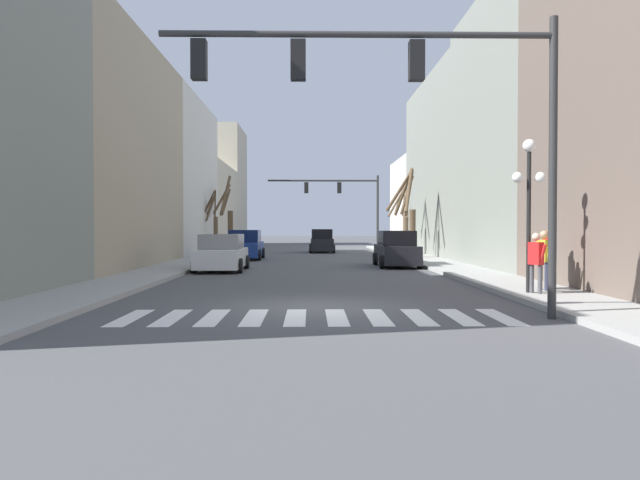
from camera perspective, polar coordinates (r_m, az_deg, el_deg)
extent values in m
plane|color=#4C4C4F|center=(15.45, -0.42, -6.16)|extent=(240.00, 240.00, 0.00)
cube|color=#9E9E99|center=(16.70, -23.51, -5.44)|extent=(2.41, 90.00, 0.15)
cube|color=#9E9E99|center=(16.81, 22.51, -5.40)|extent=(2.41, 90.00, 0.15)
cube|color=tan|center=(31.74, -20.59, 7.36)|extent=(6.00, 15.42, 10.86)
cube|color=beige|center=(45.74, -14.37, 5.47)|extent=(6.00, 13.88, 10.84)
cube|color=#BCB299|center=(59.29, -11.22, 2.99)|extent=(6.00, 14.00, 7.72)
cube|color=#BCB299|center=(71.23, -9.50, 4.79)|extent=(6.00, 9.98, 12.95)
cube|color=gray|center=(31.49, 19.52, 9.15)|extent=(6.00, 11.44, 12.75)
cube|color=gray|center=(44.42, 13.32, 6.42)|extent=(6.00, 15.85, 12.10)
cube|color=beige|center=(57.00, 10.08, 3.23)|extent=(6.00, 10.23, 8.05)
cube|color=white|center=(14.28, -16.95, -6.80)|extent=(0.45, 2.60, 0.01)
cube|color=white|center=(14.06, -13.40, -6.91)|extent=(0.45, 2.60, 0.01)
cube|color=white|center=(13.90, -9.74, -6.99)|extent=(0.45, 2.60, 0.01)
cube|color=white|center=(13.79, -6.02, -7.04)|extent=(0.45, 2.60, 0.01)
cube|color=white|center=(13.74, -2.25, -7.07)|extent=(0.45, 2.60, 0.01)
cube|color=white|center=(13.75, 1.53, -7.06)|extent=(0.45, 2.60, 0.01)
cube|color=white|center=(13.82, 5.29, -7.03)|extent=(0.45, 2.60, 0.01)
cube|color=white|center=(13.94, 9.00, -6.96)|extent=(0.45, 2.60, 0.01)
cube|color=white|center=(14.12, 12.63, -6.87)|extent=(0.45, 2.60, 0.01)
cube|color=white|center=(14.36, 16.14, -6.75)|extent=(0.45, 2.60, 0.01)
cylinder|color=#2D2D2D|center=(14.31, 20.51, 6.14)|extent=(0.18, 0.18, 6.46)
cylinder|color=#2D2D2D|center=(13.92, 3.45, 18.25)|extent=(8.38, 0.14, 0.14)
cube|color=black|center=(13.92, 8.82, 15.89)|extent=(0.32, 0.28, 0.84)
cube|color=black|center=(13.74, -2.01, 16.10)|extent=(0.32, 0.28, 0.84)
cube|color=black|center=(13.93, -11.00, 15.86)|extent=(0.32, 0.28, 0.84)
cylinder|color=#2D2D2D|center=(48.09, 5.29, 2.37)|extent=(0.18, 0.18, 5.94)
cylinder|color=#2D2D2D|center=(47.94, 0.26, 5.45)|extent=(8.43, 0.14, 0.14)
cube|color=black|center=(47.94, 1.78, 4.79)|extent=(0.32, 0.28, 0.84)
cube|color=black|center=(47.89, -1.26, 4.80)|extent=(0.32, 0.28, 0.84)
cylinder|color=black|center=(18.30, 18.54, 1.53)|extent=(0.12, 0.12, 3.91)
sphere|color=white|center=(18.44, 18.58, 8.18)|extent=(0.36, 0.36, 0.36)
sphere|color=white|center=(18.25, 17.61, 5.47)|extent=(0.31, 0.31, 0.31)
sphere|color=white|center=(18.46, 19.51, 5.41)|extent=(0.31, 0.31, 0.31)
cube|color=black|center=(48.73, 0.17, -0.40)|extent=(1.72, 4.68, 0.90)
cube|color=black|center=(48.71, 0.17, 0.57)|extent=(1.59, 2.43, 0.74)
cylinder|color=black|center=(50.18, -0.87, -0.70)|extent=(0.22, 0.64, 0.64)
cylinder|color=black|center=(50.21, 1.14, -0.70)|extent=(0.22, 0.64, 0.64)
cylinder|color=black|center=(47.28, -0.86, -0.82)|extent=(0.22, 0.64, 0.64)
cylinder|color=black|center=(47.31, 1.26, -0.82)|extent=(0.22, 0.64, 0.64)
cube|color=black|center=(31.32, 7.00, -1.30)|extent=(1.77, 4.88, 0.89)
cube|color=black|center=(31.30, 7.01, 0.19)|extent=(1.63, 2.54, 0.73)
cylinder|color=black|center=(32.73, 5.07, -1.72)|extent=(0.22, 0.64, 0.64)
cylinder|color=black|center=(32.96, 8.19, -1.70)|extent=(0.22, 0.64, 0.64)
cylinder|color=black|center=(29.73, 5.68, -2.01)|extent=(0.22, 0.64, 0.64)
cylinder|color=black|center=(29.99, 9.11, -1.99)|extent=(0.22, 0.64, 0.64)
cube|color=navy|center=(38.45, -6.85, -0.84)|extent=(1.91, 4.78, 0.89)
cube|color=#0E1C46|center=(38.43, -6.86, 0.37)|extent=(1.76, 2.49, 0.73)
cylinder|color=black|center=(40.04, -8.02, -1.19)|extent=(0.22, 0.64, 0.64)
cylinder|color=black|center=(39.85, -5.24, -1.20)|extent=(0.22, 0.64, 0.64)
cylinder|color=black|center=(37.11, -8.59, -1.38)|extent=(0.22, 0.64, 0.64)
cylinder|color=black|center=(36.90, -5.58, -1.39)|extent=(0.22, 0.64, 0.64)
cube|color=white|center=(28.43, -8.97, -1.63)|extent=(1.90, 4.71, 0.81)
cube|color=gray|center=(28.40, -8.97, -0.14)|extent=(1.75, 2.45, 0.67)
cylinder|color=black|center=(30.03, -10.41, -1.99)|extent=(0.22, 0.64, 0.64)
cylinder|color=black|center=(29.77, -6.72, -2.01)|extent=(0.22, 0.64, 0.64)
cylinder|color=black|center=(27.16, -11.43, -2.33)|extent=(0.22, 0.64, 0.64)
cylinder|color=black|center=(26.88, -7.35, -2.35)|extent=(0.22, 0.64, 0.64)
cylinder|color=#282D47|center=(19.04, 20.05, -3.15)|extent=(0.12, 0.12, 0.82)
cylinder|color=#282D47|center=(19.27, 19.50, -3.10)|extent=(0.12, 0.12, 0.82)
cube|color=gold|center=(19.12, 19.79, -0.95)|extent=(0.34, 0.45, 0.64)
sphere|color=tan|center=(19.10, 19.80, 0.46)|extent=(0.23, 0.23, 0.23)
cylinder|color=gold|center=(18.94, 20.22, -1.10)|extent=(0.17, 0.29, 0.62)
cylinder|color=gold|center=(19.30, 19.36, -1.05)|extent=(0.17, 0.29, 0.62)
cylinder|color=#4C4C51|center=(18.09, 19.46, -3.42)|extent=(0.12, 0.12, 0.79)
cylinder|color=#4C4C51|center=(18.29, 18.79, -3.36)|extent=(0.12, 0.12, 0.79)
cube|color=red|center=(18.15, 19.14, -1.17)|extent=(0.37, 0.44, 0.62)
sphere|color=beige|center=(18.14, 19.15, 0.27)|extent=(0.22, 0.22, 0.22)
cylinder|color=red|center=(18.00, 19.67, -1.32)|extent=(0.20, 0.28, 0.60)
cylinder|color=red|center=(18.30, 18.63, -1.27)|extent=(0.20, 0.28, 0.60)
cylinder|color=#7A705B|center=(19.65, 19.92, -3.02)|extent=(0.12, 0.12, 0.82)
cylinder|color=#7A705B|center=(19.91, 20.29, -2.97)|extent=(0.12, 0.12, 0.82)
cube|color=#235693|center=(19.74, 20.12, -0.89)|extent=(0.45, 0.44, 0.64)
sphere|color=beige|center=(19.73, 20.13, 0.48)|extent=(0.23, 0.23, 0.23)
cylinder|color=#235693|center=(19.54, 19.83, -1.03)|extent=(0.27, 0.26, 0.62)
cylinder|color=#235693|center=(19.95, 20.41, -0.99)|extent=(0.27, 0.26, 0.62)
cylinder|color=#4C4C51|center=(19.57, 20.01, -3.00)|extent=(0.13, 0.13, 0.84)
cylinder|color=#4C4C51|center=(19.86, 20.25, -2.94)|extent=(0.13, 0.13, 0.84)
cube|color=red|center=(19.67, 20.15, -0.79)|extent=(0.43, 0.47, 0.66)
sphere|color=brown|center=(19.66, 20.16, 0.62)|extent=(0.24, 0.24, 0.24)
cylinder|color=red|center=(19.45, 19.95, -0.94)|extent=(0.25, 0.29, 0.64)
cylinder|color=red|center=(19.90, 20.33, -0.90)|extent=(0.25, 0.29, 0.64)
cylinder|color=brown|center=(42.49, 7.83, 0.60)|extent=(0.38, 0.38, 2.80)
cylinder|color=brown|center=(43.18, 7.33, 3.86)|extent=(0.66, 1.51, 2.37)
cylinder|color=brown|center=(42.05, 7.05, 3.53)|extent=(1.40, 0.96, 2.14)
cylinder|color=brown|center=(41.77, 7.90, 3.54)|extent=(0.33, 1.67, 2.39)
cylinder|color=brown|center=(43.26, 7.70, 3.42)|extent=(0.17, 1.61, 1.81)
cylinder|color=brown|center=(38.15, 8.45, 0.60)|extent=(0.38, 0.38, 2.89)
cylinder|color=brown|center=(38.71, 8.14, 4.16)|extent=(0.40, 1.23, 2.71)
cylinder|color=brown|center=(38.30, 7.29, 4.52)|extent=(1.67, 0.62, 2.60)
cylinder|color=brown|center=(38.77, 7.66, 4.34)|extent=(1.01, 1.46, 2.87)
cylinder|color=brown|center=(37.84, 7.95, 4.10)|extent=(0.94, 0.76, 2.38)
cylinder|color=brown|center=(37.12, 8.13, 4.55)|extent=(0.88, 2.25, 2.83)
cylinder|color=brown|center=(45.63, -9.52, 0.50)|extent=(0.31, 0.31, 2.58)
cylinder|color=brown|center=(46.43, -9.56, 3.07)|extent=(0.37, 1.63, 2.34)
cylinder|color=brown|center=(46.22, -10.05, 2.93)|extent=(1.04, 1.14, 1.68)
cylinder|color=brown|center=(45.73, -10.27, 2.92)|extent=(1.31, 0.14, 2.03)
cylinder|color=brown|center=(45.74, -9.96, 2.92)|extent=(0.84, 0.22, 1.99)
cylinder|color=brown|center=(46.36, -10.25, 3.05)|extent=(1.42, 1.41, 2.31)
cylinder|color=brown|center=(48.73, -8.20, 0.84)|extent=(0.41, 0.41, 3.08)
cylinder|color=brown|center=(47.92, -8.58, 3.47)|extent=(0.51, 1.90, 2.09)
cylinder|color=brown|center=(49.31, -9.03, 3.61)|extent=(1.67, 1.08, 2.51)
cylinder|color=brown|center=(47.96, -8.64, 4.06)|extent=(0.68, 1.95, 3.14)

